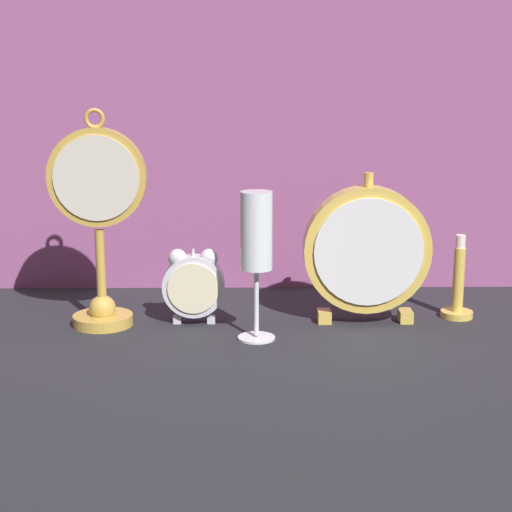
{
  "coord_description": "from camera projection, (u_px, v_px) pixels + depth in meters",
  "views": [
    {
      "loc": [
        -0.02,
        -1.13,
        0.39
      ],
      "look_at": [
        0.0,
        0.08,
        0.11
      ],
      "focal_mm": 60.0,
      "sensor_mm": 36.0,
      "label": 1
    }
  ],
  "objects": [
    {
      "name": "champagne_flute",
      "position": [
        259.0,
        241.0,
        1.19
      ],
      "size": [
        0.05,
        0.05,
        0.21
      ],
      "color": "silver",
      "rests_on": "ground_plane"
    },
    {
      "name": "ground_plane",
      "position": [
        257.0,
        347.0,
        1.19
      ],
      "size": [
        4.0,
        4.0,
        0.0
      ],
      "primitive_type": "plane",
      "color": "#232328"
    },
    {
      "name": "mantel_clock_silver",
      "position": [
        367.0,
        250.0,
        1.28
      ],
      "size": [
        0.19,
        0.04,
        0.23
      ],
      "color": "gold",
      "rests_on": "ground_plane"
    },
    {
      "name": "fabric_backdrop_drape",
      "position": [
        254.0,
        82.0,
        1.43
      ],
      "size": [
        1.25,
        0.01,
        0.71
      ],
      "primitive_type": "cube",
      "color": "#8E4C7F",
      "rests_on": "ground_plane"
    },
    {
      "name": "alarm_clock_twin_bell",
      "position": [
        194.0,
        283.0,
        1.28
      ],
      "size": [
        0.09,
        0.03,
        0.12
      ],
      "color": "silver",
      "rests_on": "ground_plane"
    },
    {
      "name": "brass_candlestick",
      "position": [
        458.0,
        291.0,
        1.32
      ],
      "size": [
        0.05,
        0.05,
        0.13
      ],
      "color": "gold",
      "rests_on": "ground_plane"
    },
    {
      "name": "pocket_watch_on_stand",
      "position": [
        99.0,
        222.0,
        1.25
      ],
      "size": [
        0.15,
        0.09,
        0.32
      ],
      "color": "gold",
      "rests_on": "ground_plane"
    }
  ]
}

